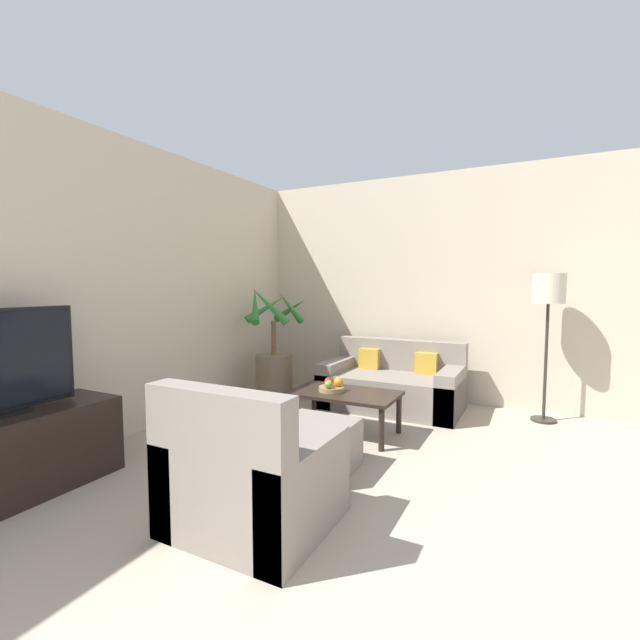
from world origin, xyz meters
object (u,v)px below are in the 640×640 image
Objects in this scene: sofa_loveseat at (392,385)px; coffee_table at (344,397)px; apple_green at (329,384)px; orange_fruit at (338,382)px; fruit_bowl at (332,389)px; floor_lamp at (548,297)px; apple_red at (329,382)px; armchair at (251,479)px; ottoman at (316,446)px; tv_console at (0,459)px; potted_palm at (274,362)px.

sofa_loveseat is 1.53× the size of coffee_table.
apple_green is at bearing -136.16° from coffee_table.
fruit_bowl is at bearing -148.54° from orange_fruit.
coffee_table is at bearing -142.66° from floor_lamp.
fruit_bowl is at bearing -21.27° from apple_red.
apple_green is at bearing 99.87° from armchair.
floor_lamp reaches higher than coffee_table.
fruit_bowl reaches higher than coffee_table.
floor_lamp reaches higher than ottoman.
tv_console is at bearing -162.77° from armchair.
coffee_table is at bearing 7.00° from apple_red.
floor_lamp reaches higher than tv_console.
tv_console is 16.50× the size of orange_fruit.
apple_green is (0.04, -0.09, -0.00)m from apple_red.
orange_fruit is (-0.19, -1.04, 0.23)m from sofa_loveseat.
ottoman is at bearing -126.29° from floor_lamp.
potted_palm is at bearing -167.41° from sofa_loveseat.
potted_palm is 2.53× the size of ottoman.
tv_console is at bearing -122.85° from apple_green.
armchair reaches higher than sofa_loveseat.
sofa_loveseat is (1.56, 3.19, -0.02)m from tv_console.
sofa_loveseat is at bearing 90.58° from armchair.
apple_red is at bearing -168.44° from orange_fruit.
sofa_loveseat is (1.39, 0.31, -0.21)m from potted_palm.
floor_lamp reaches higher than sofa_loveseat.
apple_red is 1.68m from armchair.
potted_palm reaches higher than ottoman.
tv_console reaches higher than apple_red.
apple_green is (1.32, 2.05, 0.20)m from tv_console.
ottoman is at bearing -72.75° from fruit_bowl.
floor_lamp is 6.21× the size of fruit_bowl.
orange_fruit is at bearing 97.59° from armchair.
sofa_loveseat is at bearing 77.05° from fruit_bowl.
apple_red reaches higher than fruit_bowl.
potted_palm is at bearing 149.68° from coffee_table.
coffee_table is 1.79× the size of ottoman.
potted_palm is at bearing 146.09° from fruit_bowl.
tv_console is 2.50m from fruit_bowl.
coffee_table is at bearing 0.09° from orange_fruit.
tv_console is 2.90m from potted_palm.
orange_fruit is (-0.06, -0.00, 0.14)m from coffee_table.
sofa_loveseat is at bearing 79.47° from orange_fruit.
potted_palm is at bearing 145.72° from apple_red.
tv_console reaches higher than orange_fruit.
tv_console is 18.44× the size of apple_green.
potted_palm is 1.43m from sofa_loveseat.
floor_lamp is 2.28m from coffee_table.
coffee_table is at bearing 95.52° from armchair.
tv_console is 2.59m from coffee_table.
orange_fruit reaches higher than apple_red.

